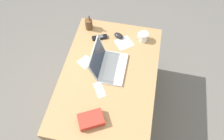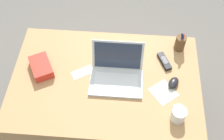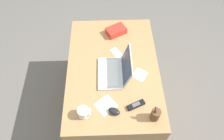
{
  "view_description": "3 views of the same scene",
  "coord_description": "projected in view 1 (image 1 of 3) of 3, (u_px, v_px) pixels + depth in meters",
  "views": [
    {
      "loc": [
        -0.92,
        -0.22,
        2.32
      ],
      "look_at": [
        0.0,
        -0.03,
        0.79
      ],
      "focal_mm": 34.39,
      "sensor_mm": 36.0,
      "label": 1
    },
    {
      "loc": [
        0.12,
        -1.02,
        2.26
      ],
      "look_at": [
        0.04,
        0.01,
        0.81
      ],
      "focal_mm": 45.6,
      "sensor_mm": 36.0,
      "label": 2
    },
    {
      "loc": [
        1.12,
        -0.05,
        2.27
      ],
      "look_at": [
        0.05,
        -0.01,
        0.74
      ],
      "focal_mm": 34.05,
      "sensor_mm": 36.0,
      "label": 3
    }
  ],
  "objects": [
    {
      "name": "ground_plane",
      "position": [
        109.0,
        106.0,
        2.47
      ],
      "size": [
        6.0,
        6.0,
        0.0
      ],
      "primitive_type": "plane",
      "color": "slate"
    },
    {
      "name": "desk",
      "position": [
        109.0,
        93.0,
        2.17
      ],
      "size": [
        1.24,
        0.83,
        0.71
      ],
      "primitive_type": "cube",
      "color": "tan",
      "rests_on": "ground"
    },
    {
      "name": "laptop",
      "position": [
        108.0,
        65.0,
        1.87
      ],
      "size": [
        0.34,
        0.28,
        0.22
      ],
      "color": "silver",
      "rests_on": "desk"
    },
    {
      "name": "computer_mouse",
      "position": [
        119.0,
        36.0,
        2.08
      ],
      "size": [
        0.1,
        0.11,
        0.04
      ],
      "primitive_type": "ellipsoid",
      "rotation": [
        0.0,
        0.0,
        -0.47
      ],
      "color": "black",
      "rests_on": "desk"
    },
    {
      "name": "coffee_mug_white",
      "position": [
        143.0,
        37.0,
        2.04
      ],
      "size": [
        0.09,
        0.1,
        0.09
      ],
      "color": "white",
      "rests_on": "desk"
    },
    {
      "name": "cordless_phone",
      "position": [
        100.0,
        37.0,
        2.08
      ],
      "size": [
        0.1,
        0.15,
        0.03
      ],
      "color": "black",
      "rests_on": "desk"
    },
    {
      "name": "pen_holder",
      "position": [
        89.0,
        24.0,
        2.11
      ],
      "size": [
        0.07,
        0.07,
        0.17
      ],
      "color": "brown",
      "rests_on": "desk"
    },
    {
      "name": "snack_bag",
      "position": [
        91.0,
        120.0,
        1.62
      ],
      "size": [
        0.2,
        0.23,
        0.06
      ],
      "primitive_type": "cube",
      "rotation": [
        0.0,
        0.0,
        0.49
      ],
      "color": "red",
      "rests_on": "desk"
    },
    {
      "name": "paper_note_near_laptop",
      "position": [
        100.0,
        90.0,
        1.79
      ],
      "size": [
        0.16,
        0.13,
        0.0
      ],
      "primitive_type": "cube",
      "rotation": [
        0.0,
        0.0,
        0.55
      ],
      "color": "white",
      "rests_on": "desk"
    },
    {
      "name": "paper_note_left",
      "position": [
        124.0,
        43.0,
        2.05
      ],
      "size": [
        0.2,
        0.2,
        0.0
      ],
      "primitive_type": "cube",
      "rotation": [
        0.0,
        0.0,
        0.67
      ],
      "color": "white",
      "rests_on": "desk"
    },
    {
      "name": "paper_note_right",
      "position": [
        85.0,
        62.0,
        1.94
      ],
      "size": [
        0.15,
        0.15,
        0.0
      ],
      "primitive_type": "cube",
      "rotation": [
        0.0,
        0.0,
        -0.58
      ],
      "color": "white",
      "rests_on": "desk"
    }
  ]
}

